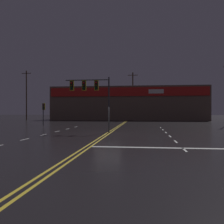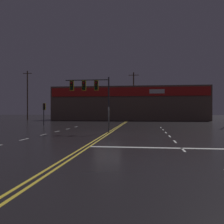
{
  "view_description": "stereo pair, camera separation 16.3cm",
  "coord_description": "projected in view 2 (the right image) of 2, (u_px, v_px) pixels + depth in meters",
  "views": [
    {
      "loc": [
        3.21,
        -23.02,
        2.15
      ],
      "look_at": [
        0.0,
        3.3,
        2.0
      ],
      "focal_mm": 40.0,
      "sensor_mm": 36.0,
      "label": 1
    },
    {
      "loc": [
        3.37,
        -23.0,
        2.15
      ],
      "look_at": [
        0.0,
        3.3,
        2.0
      ],
      "focal_mm": 40.0,
      "sensor_mm": 36.0,
      "label": 2
    }
  ],
  "objects": [
    {
      "name": "ground_plane",
      "position": [
        108.0,
        134.0,
        23.25
      ],
      "size": [
        200.0,
        200.0,
        0.0
      ],
      "primitive_type": "plane",
      "color": "black"
    },
    {
      "name": "road_markings",
      "position": [
        118.0,
        136.0,
        21.4
      ],
      "size": [
        16.35,
        60.0,
        0.01
      ],
      "color": "gold",
      "rests_on": "ground"
    },
    {
      "name": "traffic_signal_median",
      "position": [
        90.0,
        89.0,
        24.38
      ],
      "size": [
        4.38,
        0.36,
        5.4
      ],
      "color": "#38383D",
      "rests_on": "ground"
    },
    {
      "name": "traffic_signal_corner_northwest",
      "position": [
        44.0,
        109.0,
        36.39
      ],
      "size": [
        0.42,
        0.36,
        3.24
      ],
      "color": "#38383D",
      "rests_on": "ground"
    },
    {
      "name": "building_backdrop",
      "position": [
        130.0,
        104.0,
        58.86
      ],
      "size": [
        35.01,
        10.23,
        7.57
      ],
      "color": "brown",
      "rests_on": "ground"
    },
    {
      "name": "utility_pole_row",
      "position": [
        128.0,
        94.0,
        54.32
      ],
      "size": [
        46.45,
        0.26,
        11.85
      ],
      "color": "#4C3828",
      "rests_on": "ground"
    }
  ]
}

